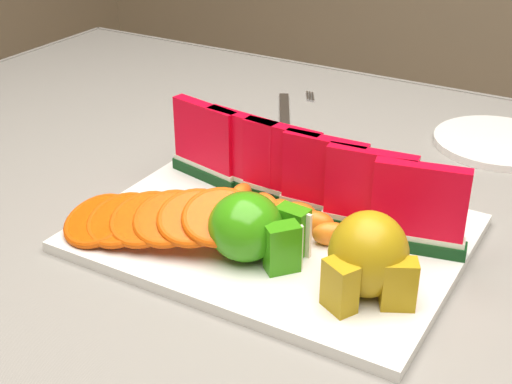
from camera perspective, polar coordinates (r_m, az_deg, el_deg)
table at (r=0.90m, az=3.46°, el=-7.47°), size 1.40×0.90×0.75m
tablecloth at (r=0.86m, az=3.57°, el=-4.07°), size 1.53×1.03×0.20m
platter at (r=0.79m, az=1.49°, el=-3.29°), size 0.40×0.30×0.01m
apple_cluster at (r=0.72m, az=-0.27°, el=-2.96°), size 0.11×0.10×0.07m
pear_cluster at (r=0.67m, az=8.98°, el=-5.23°), size 0.10×0.10×0.08m
side_plate at (r=1.07m, az=18.82°, el=3.80°), size 0.19×0.19×0.01m
fork at (r=1.13m, az=2.51°, el=6.42°), size 0.09×0.19×0.00m
watermelon_row at (r=0.80m, az=3.72°, el=1.43°), size 0.39×0.07×0.10m
orange_fan_front at (r=0.76m, az=-7.90°, el=-2.11°), size 0.23×0.14×0.06m
orange_fan_back at (r=0.90m, az=3.13°, el=2.59°), size 0.24×0.10×0.04m
tangerine_segments at (r=0.78m, az=3.16°, el=-2.05°), size 0.23×0.08×0.03m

